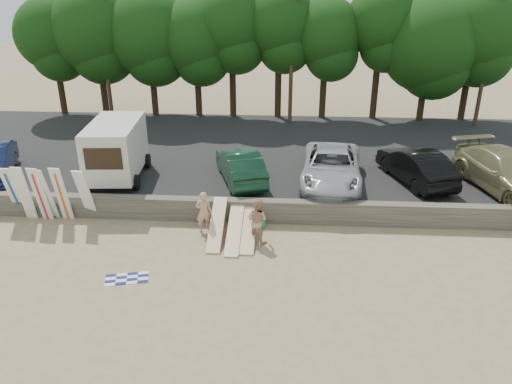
# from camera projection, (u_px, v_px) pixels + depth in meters

# --- Properties ---
(ground) EXTENTS (120.00, 120.00, 0.00)m
(ground) POSITION_uv_depth(u_px,v_px,m) (236.00, 257.00, 18.95)
(ground) COLOR tan
(ground) RESTS_ON ground
(seawall) EXTENTS (44.00, 0.50, 1.00)m
(seawall) POSITION_uv_depth(u_px,v_px,m) (242.00, 210.00, 21.48)
(seawall) COLOR #6B6356
(seawall) RESTS_ON ground
(parking_lot) EXTENTS (44.00, 14.50, 0.70)m
(parking_lot) POSITION_uv_depth(u_px,v_px,m) (254.00, 155.00, 28.38)
(parking_lot) COLOR #282828
(parking_lot) RESTS_ON ground
(treeline) EXTENTS (32.94, 6.49, 8.67)m
(treeline) POSITION_uv_depth(u_px,v_px,m) (262.00, 33.00, 32.39)
(treeline) COLOR #382616
(treeline) RESTS_ON parking_lot
(utility_poles) EXTENTS (25.80, 0.26, 9.00)m
(utility_poles) POSITION_uv_depth(u_px,v_px,m) (292.00, 50.00, 31.22)
(utility_poles) COLOR #473321
(utility_poles) RESTS_ON parking_lot
(box_trailer) EXTENTS (2.78, 4.53, 2.77)m
(box_trailer) POSITION_uv_depth(u_px,v_px,m) (116.00, 148.00, 23.66)
(box_trailer) COLOR beige
(box_trailer) RESTS_ON parking_lot
(car_1) EXTENTS (2.98, 4.96, 1.55)m
(car_1) POSITION_uv_depth(u_px,v_px,m) (240.00, 165.00, 23.71)
(car_1) COLOR #143822
(car_1) RESTS_ON parking_lot
(car_2) EXTENTS (3.22, 6.10, 1.63)m
(car_2) POSITION_uv_depth(u_px,v_px,m) (331.00, 167.00, 23.39)
(car_2) COLOR #B1B3B7
(car_2) RESTS_ON parking_lot
(car_3) EXTENTS (3.14, 5.19, 1.61)m
(car_3) POSITION_uv_depth(u_px,v_px,m) (416.00, 166.00, 23.57)
(car_3) COLOR black
(car_3) RESTS_ON parking_lot
(car_4) EXTENTS (3.98, 6.59, 1.79)m
(car_4) POSITION_uv_depth(u_px,v_px,m) (507.00, 172.00, 22.55)
(car_4) COLOR #837C53
(car_4) RESTS_ON parking_lot
(surfboard_upright_0) EXTENTS (0.51, 0.85, 2.50)m
(surfboard_upright_0) POSITION_uv_depth(u_px,v_px,m) (13.00, 192.00, 21.39)
(surfboard_upright_0) COLOR white
(surfboard_upright_0) RESTS_ON ground
(surfboard_upright_1) EXTENTS (0.53, 0.59, 2.56)m
(surfboard_upright_1) POSITION_uv_depth(u_px,v_px,m) (24.00, 193.00, 21.21)
(surfboard_upright_1) COLOR white
(surfboard_upright_1) RESTS_ON ground
(surfboard_upright_2) EXTENTS (0.59, 0.65, 2.56)m
(surfboard_upright_2) POSITION_uv_depth(u_px,v_px,m) (40.00, 194.00, 21.10)
(surfboard_upright_2) COLOR white
(surfboard_upright_2) RESTS_ON ground
(surfboard_upright_3) EXTENTS (0.61, 0.85, 2.51)m
(surfboard_upright_3) POSITION_uv_depth(u_px,v_px,m) (46.00, 194.00, 21.16)
(surfboard_upright_3) COLOR white
(surfboard_upright_3) RESTS_ON ground
(surfboard_upright_4) EXTENTS (0.55, 0.62, 2.56)m
(surfboard_upright_4) POSITION_uv_depth(u_px,v_px,m) (62.00, 194.00, 21.11)
(surfboard_upright_4) COLOR white
(surfboard_upright_4) RESTS_ON ground
(surfboard_upright_5) EXTENTS (0.59, 0.90, 2.50)m
(surfboard_upright_5) POSITION_uv_depth(u_px,v_px,m) (85.00, 195.00, 21.13)
(surfboard_upright_5) COLOR white
(surfboard_upright_5) RESTS_ON ground
(surfboard_low_0) EXTENTS (0.56, 2.82, 1.15)m
(surfboard_low_0) POSITION_uv_depth(u_px,v_px,m) (217.00, 224.00, 20.14)
(surfboard_low_0) COLOR beige
(surfboard_low_0) RESTS_ON ground
(surfboard_low_1) EXTENTS (0.56, 2.91, 0.87)m
(surfboard_low_1) POSITION_uv_depth(u_px,v_px,m) (234.00, 230.00, 19.99)
(surfboard_low_1) COLOR beige
(surfboard_low_1) RESTS_ON ground
(surfboard_low_2) EXTENTS (0.56, 2.91, 0.86)m
(surfboard_low_2) POSITION_uv_depth(u_px,v_px,m) (249.00, 228.00, 20.14)
(surfboard_low_2) COLOR beige
(surfboard_low_2) RESTS_ON ground
(beachgoer_a) EXTENTS (0.71, 0.52, 1.81)m
(beachgoer_a) POSITION_uv_depth(u_px,v_px,m) (204.00, 212.00, 20.38)
(beachgoer_a) COLOR tan
(beachgoer_a) RESTS_ON ground
(beachgoer_b) EXTENTS (1.12, 1.04, 1.85)m
(beachgoer_b) POSITION_uv_depth(u_px,v_px,m) (257.00, 220.00, 19.68)
(beachgoer_b) COLOR tan
(beachgoer_b) RESTS_ON ground
(cooler) EXTENTS (0.47, 0.43, 0.32)m
(cooler) POSITION_uv_depth(u_px,v_px,m) (260.00, 224.00, 21.03)
(cooler) COLOR #289555
(cooler) RESTS_ON ground
(gear_bag) EXTENTS (0.31, 0.26, 0.22)m
(gear_bag) POSITION_uv_depth(u_px,v_px,m) (238.00, 227.00, 20.93)
(gear_bag) COLOR orange
(gear_bag) RESTS_ON ground
(beach_towel) EXTENTS (1.80, 1.80, 0.00)m
(beach_towel) POSITION_uv_depth(u_px,v_px,m) (127.00, 279.00, 17.58)
(beach_towel) COLOR white
(beach_towel) RESTS_ON ground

